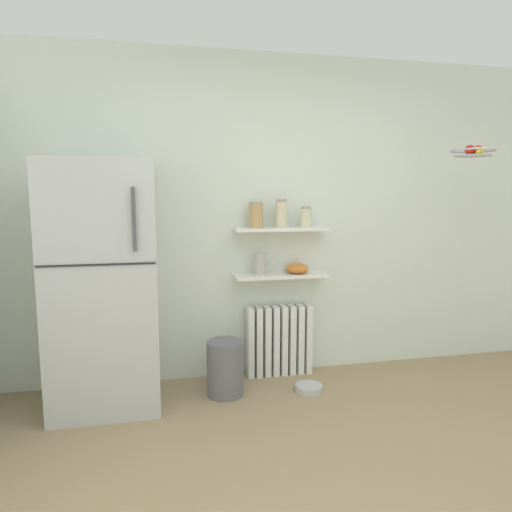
% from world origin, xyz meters
% --- Properties ---
extents(ground_plane, '(7.04, 7.04, 0.00)m').
position_xyz_m(ground_plane, '(0.00, 0.50, 0.00)').
color(ground_plane, '#9E8460').
extents(back_wall, '(7.04, 0.10, 2.60)m').
position_xyz_m(back_wall, '(0.00, 2.05, 1.30)').
color(back_wall, silver).
rests_on(back_wall, ground_plane).
extents(refrigerator, '(0.73, 0.69, 1.73)m').
position_xyz_m(refrigerator, '(-1.34, 1.67, 0.86)').
color(refrigerator, '#B7BABF').
rests_on(refrigerator, ground_plane).
extents(radiator, '(0.55, 0.12, 0.58)m').
position_xyz_m(radiator, '(-0.00, 1.92, 0.29)').
color(radiator, white).
rests_on(radiator, ground_plane).
extents(wall_shelf_lower, '(0.76, 0.22, 0.02)m').
position_xyz_m(wall_shelf_lower, '(-0.00, 1.89, 0.84)').
color(wall_shelf_lower, white).
extents(wall_shelf_upper, '(0.76, 0.22, 0.02)m').
position_xyz_m(wall_shelf_upper, '(-0.00, 1.89, 1.22)').
color(wall_shelf_upper, white).
extents(storage_jar_0, '(0.11, 0.11, 0.21)m').
position_xyz_m(storage_jar_0, '(-0.21, 1.89, 1.33)').
color(storage_jar_0, tan).
rests_on(storage_jar_0, wall_shelf_upper).
extents(storage_jar_1, '(0.09, 0.09, 0.22)m').
position_xyz_m(storage_jar_1, '(-0.00, 1.89, 1.34)').
color(storage_jar_1, beige).
rests_on(storage_jar_1, wall_shelf_upper).
extents(storage_jar_2, '(0.09, 0.09, 0.17)m').
position_xyz_m(storage_jar_2, '(0.21, 1.89, 1.32)').
color(storage_jar_2, beige).
rests_on(storage_jar_2, wall_shelf_upper).
extents(vase, '(0.09, 0.09, 0.17)m').
position_xyz_m(vase, '(-0.17, 1.89, 0.94)').
color(vase, '#B2ADA8').
rests_on(vase, wall_shelf_lower).
extents(shelf_bowl, '(0.19, 0.19, 0.08)m').
position_xyz_m(shelf_bowl, '(0.14, 1.89, 0.90)').
color(shelf_bowl, orange).
rests_on(shelf_bowl, wall_shelf_lower).
extents(trash_bin, '(0.27, 0.27, 0.41)m').
position_xyz_m(trash_bin, '(-0.50, 1.62, 0.21)').
color(trash_bin, slate).
rests_on(trash_bin, ground_plane).
extents(pet_food_bowl, '(0.21, 0.21, 0.05)m').
position_xyz_m(pet_food_bowl, '(0.13, 1.54, 0.03)').
color(pet_food_bowl, '#B7B7BC').
rests_on(pet_food_bowl, ground_plane).
extents(hanging_fruit_basket, '(0.33, 0.33, 0.09)m').
position_xyz_m(hanging_fruit_basket, '(1.41, 1.50, 1.82)').
color(hanging_fruit_basket, '#B2B2B7').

